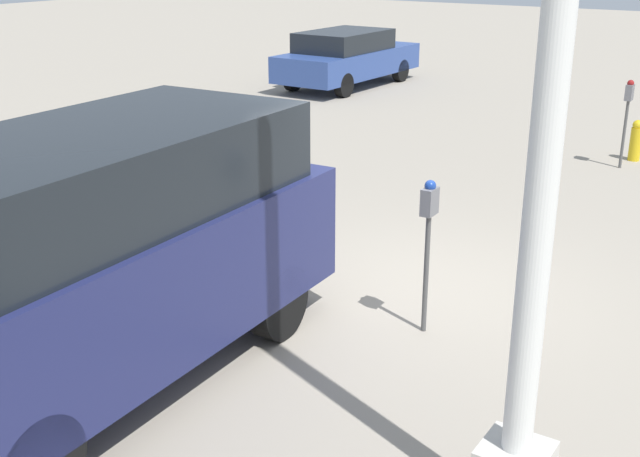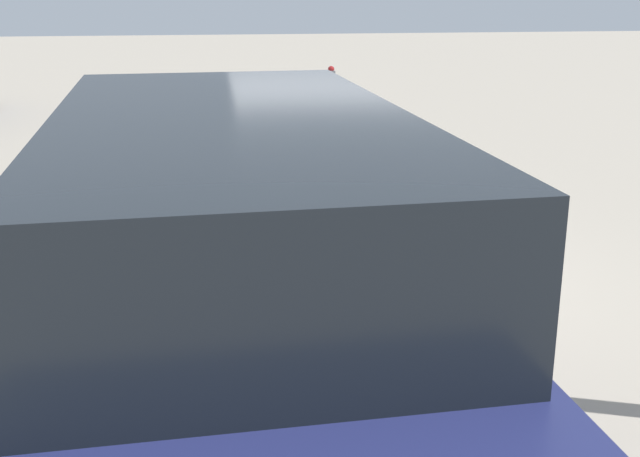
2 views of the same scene
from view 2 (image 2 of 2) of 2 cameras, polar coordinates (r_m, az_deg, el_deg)
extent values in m
plane|color=gray|center=(7.83, 3.31, -4.26)|extent=(80.00, 80.00, 0.00)
cylinder|color=#4C4C4C|center=(7.09, 9.08, -1.57)|extent=(0.05, 0.05, 1.21)
cube|color=slate|center=(6.89, 9.37, 4.24)|extent=(0.20, 0.11, 0.26)
sphere|color=navy|center=(6.86, 9.43, 5.48)|extent=(0.11, 0.11, 0.11)
cylinder|color=#4C4C4C|center=(14.03, 0.78, 7.78)|extent=(0.05, 0.05, 1.15)
cube|color=slate|center=(13.93, 0.80, 10.64)|extent=(0.20, 0.11, 0.26)
sphere|color=maroon|center=(13.92, 0.80, 11.26)|extent=(0.11, 0.11, 0.11)
cube|color=navy|center=(4.44, -5.70, -8.48)|extent=(4.84, 2.15, 1.13)
cube|color=black|center=(4.25, -6.21, 3.53)|extent=(3.89, 1.95, 0.71)
cylinder|color=black|center=(6.12, 1.19, -6.78)|extent=(0.75, 0.27, 0.74)
cylinder|color=black|center=(6.03, -15.05, -7.78)|extent=(0.75, 0.27, 0.74)
cylinder|color=gold|center=(14.70, 0.69, 7.07)|extent=(0.20, 0.20, 0.58)
sphere|color=gold|center=(14.65, 0.70, 8.38)|extent=(0.18, 0.18, 0.18)
camera|label=1|loc=(5.15, 86.02, 10.44)|focal=45.00mm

